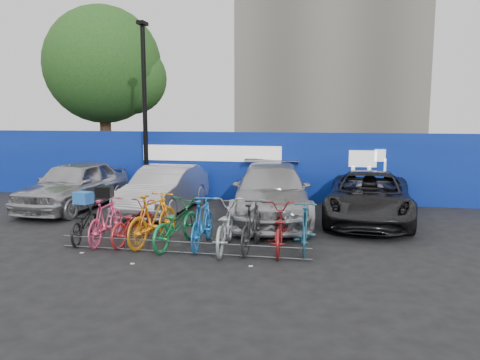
% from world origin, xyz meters
% --- Properties ---
extents(ground, '(100.00, 100.00, 0.00)m').
position_xyz_m(ground, '(0.00, 0.00, 0.00)').
color(ground, black).
rests_on(ground, ground).
extents(hoarding, '(22.00, 0.18, 2.40)m').
position_xyz_m(hoarding, '(0.01, 6.00, 1.20)').
color(hoarding, navy).
rests_on(hoarding, ground).
extents(tree, '(5.40, 5.20, 7.80)m').
position_xyz_m(tree, '(-6.77, 10.06, 5.07)').
color(tree, '#382314').
rests_on(tree, ground).
extents(lamppost, '(0.25, 0.50, 6.11)m').
position_xyz_m(lamppost, '(-3.20, 5.40, 3.27)').
color(lamppost, black).
rests_on(lamppost, ground).
extents(bike_rack, '(5.60, 0.03, 0.30)m').
position_xyz_m(bike_rack, '(-0.00, -0.60, 0.16)').
color(bike_rack, '#595B60').
rests_on(bike_rack, ground).
extents(car_0, '(2.14, 4.67, 1.55)m').
position_xyz_m(car_0, '(-4.89, 3.52, 0.78)').
color(car_0, '#AAA9AF').
rests_on(car_0, ground).
extents(car_1, '(1.73, 4.42, 1.43)m').
position_xyz_m(car_1, '(-1.85, 3.53, 0.72)').
color(car_1, '#ACABB1').
rests_on(car_1, ground).
extents(car_2, '(2.83, 5.60, 1.56)m').
position_xyz_m(car_2, '(1.47, 3.30, 0.78)').
color(car_2, '#ABAAAF').
rests_on(car_2, ground).
extents(car_3, '(2.72, 5.17, 1.39)m').
position_xyz_m(car_3, '(4.24, 3.52, 0.69)').
color(car_3, black).
rests_on(car_3, ground).
extents(bike_0, '(0.87, 1.80, 0.90)m').
position_xyz_m(bike_0, '(-2.65, 0.06, 0.45)').
color(bike_0, black).
rests_on(bike_0, ground).
extents(bike_1, '(0.56, 1.83, 1.09)m').
position_xyz_m(bike_1, '(-2.04, -0.03, 0.55)').
color(bike_1, '#EC4675').
rests_on(bike_1, ground).
extents(bike_2, '(0.88, 1.90, 0.96)m').
position_xyz_m(bike_2, '(-1.43, 0.11, 0.48)').
color(bike_2, '#B32528').
rests_on(bike_2, ground).
extents(bike_3, '(0.99, 2.11, 1.22)m').
position_xyz_m(bike_3, '(-0.90, 0.06, 0.61)').
color(bike_3, orange).
rests_on(bike_3, ground).
extents(bike_4, '(1.08, 2.12, 1.06)m').
position_xyz_m(bike_4, '(-0.33, 0.00, 0.53)').
color(bike_4, '#147A3E').
rests_on(bike_4, ground).
extents(bike_5, '(0.56, 1.91, 1.14)m').
position_xyz_m(bike_5, '(0.29, 0.06, 0.57)').
color(bike_5, blue).
rests_on(bike_5, ground).
extents(bike_6, '(0.86, 2.12, 1.09)m').
position_xyz_m(bike_6, '(0.83, -0.07, 0.55)').
color(bike_6, '#9EA2A5').
rests_on(bike_6, ground).
extents(bike_7, '(0.67, 1.90, 1.12)m').
position_xyz_m(bike_7, '(1.44, 0.01, 0.56)').
color(bike_7, '#272729').
rests_on(bike_7, ground).
extents(bike_8, '(0.80, 1.99, 1.03)m').
position_xyz_m(bike_8, '(2.04, 0.07, 0.51)').
color(bike_8, maroon).
rests_on(bike_8, ground).
extents(bike_9, '(0.56, 1.80, 1.07)m').
position_xyz_m(bike_9, '(2.61, 0.13, 0.54)').
color(bike_9, '#205B7A').
rests_on(bike_9, ground).
extents(cargo_crate, '(0.45, 0.38, 0.28)m').
position_xyz_m(cargo_crate, '(-2.65, 0.06, 1.05)').
color(cargo_crate, blue).
rests_on(cargo_crate, bike_0).
extents(cargo_topcase, '(0.39, 0.36, 0.26)m').
position_xyz_m(cargo_topcase, '(-2.04, -0.03, 1.22)').
color(cargo_topcase, black).
rests_on(cargo_topcase, bike_1).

